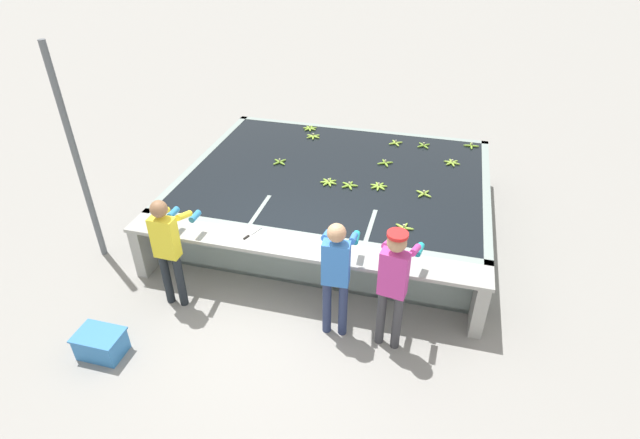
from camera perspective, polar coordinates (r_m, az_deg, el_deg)
The scene contains 22 objects.
ground_plane at distance 6.82m, azimuth -2.80°, elevation -9.93°, with size 80.00×80.00×0.00m, color gray.
wash_tank at distance 8.39m, azimuth 1.83°, elevation 2.81°, with size 4.86×3.80×0.84m.
work_ledge at distance 6.59m, azimuth -2.37°, elevation -4.76°, with size 4.86×0.45×0.84m.
worker_0 at distance 6.59m, azimuth -17.00°, elevation -2.66°, with size 0.41×0.71×1.60m.
worker_1 at distance 5.86m, azimuth 1.87°, elevation -5.74°, with size 0.43×0.72×1.63m.
worker_2 at distance 5.74m, azimuth 8.43°, elevation -6.72°, with size 0.47×0.74×1.66m.
banana_bunch_floating_0 at distance 7.81m, azimuth 6.72°, elevation 3.80°, with size 0.28×0.27×0.08m.
banana_bunch_floating_1 at distance 9.45m, azimuth -0.78°, elevation 9.48°, with size 0.28×0.28×0.08m.
banana_bunch_floating_2 at distance 6.87m, azimuth 9.54°, elevation -0.97°, with size 0.27×0.28×0.08m.
banana_bunch_floating_3 at distance 9.80m, azimuth -1.17°, elevation 10.37°, with size 0.28×0.28×0.08m.
banana_bunch_floating_4 at distance 8.75m, azimuth 14.84°, elevation 6.30°, with size 0.28×0.28×0.08m.
banana_bunch_floating_5 at distance 8.52m, azimuth -4.64°, elevation 6.57°, with size 0.25×0.25×0.08m.
banana_bunch_floating_6 at distance 9.47m, azimuth 16.91°, elevation 8.07°, with size 0.28×0.28×0.08m.
banana_bunch_floating_7 at distance 9.27m, azimuth 11.76°, elevation 8.28°, with size 0.24×0.24×0.08m.
banana_bunch_floating_8 at distance 7.87m, azimuth 1.00°, elevation 4.30°, with size 0.28×0.27×0.08m.
banana_bunch_floating_9 at distance 9.28m, azimuth 8.64°, elevation 8.63°, with size 0.26×0.26×0.08m.
banana_bunch_floating_10 at distance 7.71m, azimuth 11.77°, elevation 2.91°, with size 0.26×0.26×0.08m.
banana_bunch_floating_11 at distance 7.79m, azimuth 3.37°, elevation 3.93°, with size 0.27×0.28×0.08m.
banana_bunch_floating_12 at distance 8.53m, azimuth 7.46°, elevation 6.43°, with size 0.27×0.27×0.08m.
knife_0 at distance 6.72m, azimuth -8.02°, elevation -1.73°, with size 0.15×0.34×0.02m.
crate at distance 6.66m, azimuth -23.75°, elevation -12.86°, with size 0.55×0.39×0.32m.
support_post_left at distance 7.65m, azimuth -26.02°, elevation 6.15°, with size 0.09×0.09×3.20m.
Camera 1 is at (1.58, -4.72, 4.66)m, focal length 28.00 mm.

